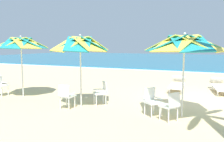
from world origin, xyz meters
name	(u,v)px	position (x,y,z in m)	size (l,w,h in m)	color
ground_plane	(197,100)	(0.00, 0.00, 0.00)	(80.00, 80.00, 0.00)	beige
sea	(205,59)	(0.00, 28.15, 0.05)	(80.00, 36.00, 0.10)	teal
surf_foam	(202,73)	(0.00, 9.85, 0.01)	(80.00, 0.70, 0.01)	white
beach_umbrella_0	(184,44)	(-0.34, -2.44, 2.21)	(2.40, 2.40, 2.56)	silver
plastic_chair_0	(152,100)	(-1.22, -2.67, 0.50)	(0.63, 0.63, 0.87)	white
plastic_chair_1	(171,105)	(-0.60, -3.01, 0.50)	(0.63, 0.62, 0.87)	white
beach_umbrella_1	(80,45)	(-3.78, -2.62, 2.19)	(2.09, 2.09, 2.56)	silver
plastic_chair_2	(66,95)	(-4.08, -3.10, 0.50)	(0.45, 0.48, 0.87)	white
plastic_chair_3	(102,91)	(-3.20, -2.13, 0.50)	(0.63, 0.63, 0.87)	white
beach_umbrella_2	(21,44)	(-6.86, -2.25, 2.24)	(2.20, 2.20, 2.58)	silver
plastic_chair_4	(0,84)	(-7.89, -2.50, 0.50)	(0.48, 0.46, 0.87)	white
sun_lounger_0	(220,86)	(0.92, 2.03, 0.28)	(0.93, 2.21, 0.62)	white
sun_lounger_1	(177,84)	(-0.98, 1.75, 0.28)	(0.68, 2.16, 0.62)	white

